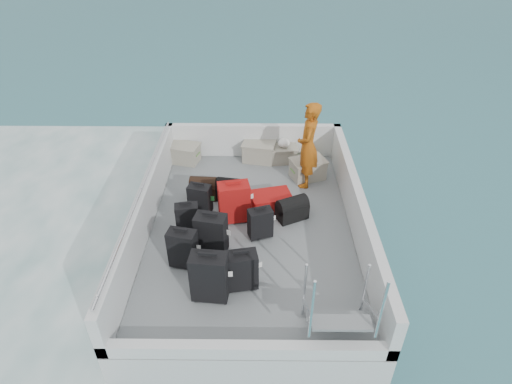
% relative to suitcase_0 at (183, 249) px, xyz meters
% --- Properties ---
extents(ground, '(160.00, 160.00, 0.00)m').
position_rel_suitcase_0_xyz_m(ground, '(0.97, 0.91, -0.94)').
color(ground, '#184955').
rests_on(ground, ground).
extents(ferry_hull, '(3.60, 5.00, 0.60)m').
position_rel_suitcase_0_xyz_m(ferry_hull, '(0.97, 0.91, -0.64)').
color(ferry_hull, silver).
rests_on(ferry_hull, ground).
extents(deck, '(3.30, 4.70, 0.02)m').
position_rel_suitcase_0_xyz_m(deck, '(0.97, 0.91, -0.33)').
color(deck, slate).
rests_on(deck, ferry_hull).
extents(deck_fittings, '(3.60, 5.00, 0.90)m').
position_rel_suitcase_0_xyz_m(deck_fittings, '(1.32, 0.59, 0.05)').
color(deck_fittings, silver).
rests_on(deck_fittings, deck).
extents(suitcase_0, '(0.45, 0.31, 0.64)m').
position_rel_suitcase_0_xyz_m(suitcase_0, '(0.00, 0.00, 0.00)').
color(suitcase_0, black).
rests_on(suitcase_0, deck).
extents(suitcase_1, '(0.39, 0.26, 0.55)m').
position_rel_suitcase_0_xyz_m(suitcase_1, '(-0.05, 0.75, -0.04)').
color(suitcase_1, black).
rests_on(suitcase_1, deck).
extents(suitcase_2, '(0.42, 0.31, 0.55)m').
position_rel_suitcase_0_xyz_m(suitcase_2, '(0.09, 1.30, -0.04)').
color(suitcase_2, black).
rests_on(suitcase_2, deck).
extents(suitcase_3, '(0.52, 0.33, 0.75)m').
position_rel_suitcase_0_xyz_m(suitcase_3, '(0.45, -0.61, 0.05)').
color(suitcase_3, black).
rests_on(suitcase_3, deck).
extents(suitcase_4, '(0.51, 0.36, 0.69)m').
position_rel_suitcase_0_xyz_m(suitcase_4, '(0.39, 0.30, 0.03)').
color(suitcase_4, black).
rests_on(suitcase_4, deck).
extents(suitcase_5, '(0.57, 0.40, 0.71)m').
position_rel_suitcase_0_xyz_m(suitcase_5, '(0.69, 1.11, 0.04)').
color(suitcase_5, '#B20D13').
rests_on(suitcase_5, deck).
extents(suitcase_6, '(0.48, 0.33, 0.61)m').
position_rel_suitcase_0_xyz_m(suitcase_6, '(0.87, -0.42, -0.02)').
color(suitcase_6, black).
rests_on(suitcase_6, deck).
extents(suitcase_7, '(0.43, 0.32, 0.53)m').
position_rel_suitcase_0_xyz_m(suitcase_7, '(1.13, 0.66, -0.05)').
color(suitcase_7, black).
rests_on(suitcase_7, deck).
extents(suitcase_8, '(0.78, 0.61, 0.27)m').
position_rel_suitcase_0_xyz_m(suitcase_8, '(1.32, 1.47, -0.18)').
color(suitcase_8, '#B20D13').
rests_on(suitcase_8, deck).
extents(duffel_0, '(0.49, 0.33, 0.32)m').
position_rel_suitcase_0_xyz_m(duffel_0, '(0.09, 1.77, -0.16)').
color(duffel_0, black).
rests_on(duffel_0, deck).
extents(duffel_1, '(0.45, 0.36, 0.32)m').
position_rel_suitcase_0_xyz_m(duffel_1, '(0.55, 1.74, -0.16)').
color(duffel_1, black).
rests_on(duffel_1, deck).
extents(duffel_2, '(0.59, 0.50, 0.32)m').
position_rel_suitcase_0_xyz_m(duffel_2, '(1.67, 1.16, -0.16)').
color(duffel_2, black).
rests_on(duffel_2, deck).
extents(crate_0, '(0.67, 0.54, 0.35)m').
position_rel_suitcase_0_xyz_m(crate_0, '(-0.45, 3.04, -0.14)').
color(crate_0, gray).
rests_on(crate_0, deck).
extents(crate_1, '(0.70, 0.54, 0.38)m').
position_rel_suitcase_0_xyz_m(crate_1, '(1.10, 3.11, -0.13)').
color(crate_1, gray).
rests_on(crate_1, deck).
extents(crate_2, '(0.56, 0.42, 0.31)m').
position_rel_suitcase_0_xyz_m(crate_2, '(1.60, 3.06, -0.16)').
color(crate_2, gray).
rests_on(crate_2, deck).
extents(crate_3, '(0.73, 0.62, 0.37)m').
position_rel_suitcase_0_xyz_m(crate_3, '(2.05, 2.44, -0.13)').
color(crate_3, gray).
rests_on(crate_3, deck).
extents(yellow_bag, '(0.28, 0.26, 0.22)m').
position_rel_suitcase_0_xyz_m(yellow_bag, '(2.16, 3.11, -0.21)').
color(yellow_bag, yellow).
rests_on(yellow_bag, deck).
extents(white_bag, '(0.24, 0.24, 0.18)m').
position_rel_suitcase_0_xyz_m(white_bag, '(1.60, 3.06, 0.08)').
color(white_bag, white).
rests_on(white_bag, crate_2).
extents(passenger, '(0.49, 0.67, 1.65)m').
position_rel_suitcase_0_xyz_m(passenger, '(1.99, 2.23, 0.51)').
color(passenger, orange).
rests_on(passenger, deck).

